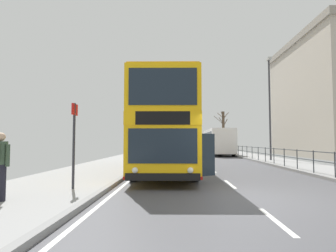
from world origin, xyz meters
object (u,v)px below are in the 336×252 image
(bus_stop_sign_near, at_px, (74,136))
(street_lamp_far_side, at_px, (270,101))
(double_decker_bus_main, at_px, (166,129))
(background_bus_far_lane, at_px, (218,141))
(bare_tree_far_00, at_px, (223,130))

(bus_stop_sign_near, relative_size, street_lamp_far_side, 0.32)
(double_decker_bus_main, bearing_deg, background_bus_far_lane, 73.34)
(background_bus_far_lane, relative_size, street_lamp_far_side, 1.11)
(bus_stop_sign_near, bearing_deg, street_lamp_far_side, 51.99)
(street_lamp_far_side, bearing_deg, bare_tree_far_00, 89.35)
(background_bus_far_lane, height_order, bus_stop_sign_near, background_bus_far_lane)
(background_bus_far_lane, height_order, street_lamp_far_side, street_lamp_far_side)
(double_decker_bus_main, distance_m, bare_tree_far_00, 32.92)
(bare_tree_far_00, bearing_deg, background_bus_far_lane, -102.09)
(street_lamp_far_side, bearing_deg, double_decker_bus_main, -136.01)
(background_bus_far_lane, xyz_separation_m, bus_stop_sign_near, (-8.12, -24.23, 0.13))
(street_lamp_far_side, bearing_deg, bus_stop_sign_near, -128.01)
(background_bus_far_lane, relative_size, bare_tree_far_00, 1.41)
(double_decker_bus_main, xyz_separation_m, street_lamp_far_side, (8.10, 7.81, 2.65))
(bus_stop_sign_near, distance_m, bare_tree_far_00, 39.35)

